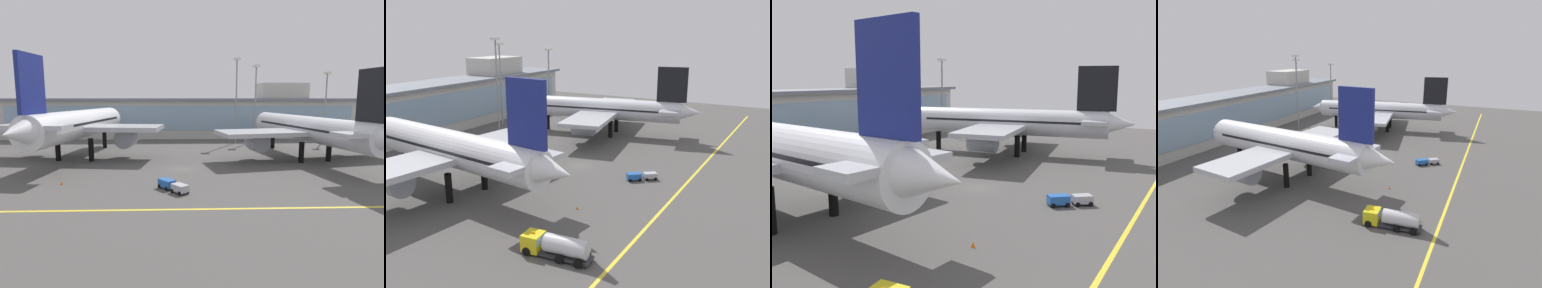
# 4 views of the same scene
# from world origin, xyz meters

# --- Properties ---
(ground_plane) EXTENTS (180.00, 180.00, 0.00)m
(ground_plane) POSITION_xyz_m (0.00, 0.00, 0.00)
(ground_plane) COLOR #514F4C
(taxiway_centreline_stripe) EXTENTS (144.00, 0.50, 0.01)m
(taxiway_centreline_stripe) POSITION_xyz_m (0.00, -22.00, 0.01)
(taxiway_centreline_stripe) COLOR yellow
(taxiway_centreline_stripe) RESTS_ON ground
(terminal_building) EXTENTS (121.03, 14.00, 18.54)m
(terminal_building) POSITION_xyz_m (1.68, 49.51, 7.16)
(terminal_building) COLOR beige
(terminal_building) RESTS_ON ground
(airliner_near_left) EXTENTS (37.24, 49.62, 20.64)m
(airliner_near_left) POSITION_xyz_m (-22.71, 11.37, 7.57)
(airliner_near_left) COLOR black
(airliner_near_left) RESTS_ON ground
(airliner_near_right) EXTENTS (41.07, 50.16, 18.22)m
(airliner_near_right) POSITION_xyz_m (27.65, 8.37, 6.66)
(airliner_near_right) COLOR black
(airliner_near_right) RESTS_ON ground
(baggage_tug_near) EXTENTS (4.76, 5.29, 1.40)m
(baggage_tug_near) POSITION_xyz_m (-1.41, -14.15, 0.79)
(baggage_tug_near) COLOR black
(baggage_tug_near) RESTS_ON ground
(apron_light_mast_west) EXTENTS (1.80, 1.80, 25.15)m
(apron_light_mast_west) POSITION_xyz_m (16.38, 34.66, 16.30)
(apron_light_mast_west) COLOR gray
(apron_light_mast_west) RESTS_ON ground
(apron_light_mast_centre) EXTENTS (1.80, 1.80, 23.62)m
(apron_light_mast_centre) POSITION_xyz_m (23.22, 39.18, 15.46)
(apron_light_mast_centre) COLOR gray
(apron_light_mast_centre) RESTS_ON ground
(apron_light_mast_east) EXTENTS (1.80, 1.80, 18.80)m
(apron_light_mast_east) POSITION_xyz_m (-42.13, 37.22, 12.74)
(apron_light_mast_east) COLOR gray
(apron_light_mast_east) RESTS_ON ground
(apron_light_mast_far_east) EXTENTS (1.80, 1.80, 21.34)m
(apron_light_mast_far_east) POSITION_xyz_m (44.46, 36.65, 14.18)
(apron_light_mast_far_east) COLOR gray
(apron_light_mast_far_east) RESTS_ON ground
(safety_cone) EXTENTS (0.44, 0.44, 0.56)m
(safety_cone) POSITION_xyz_m (-18.81, -10.36, 0.28)
(safety_cone) COLOR orange
(safety_cone) RESTS_ON ground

